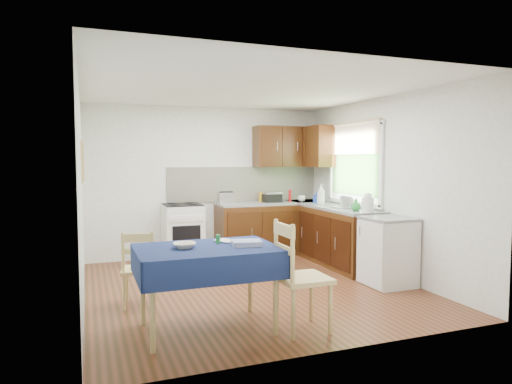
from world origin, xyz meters
name	(u,v)px	position (x,y,z in m)	size (l,w,h in m)	color
floor	(250,287)	(0.00, 0.00, 0.00)	(4.20, 4.20, 0.00)	#442812
ceiling	(250,89)	(0.00, 0.00, 2.50)	(4.00, 4.20, 0.02)	white
wall_back	(208,182)	(0.00, 2.10, 1.25)	(4.00, 0.02, 2.50)	silver
wall_front	(336,205)	(0.00, -2.10, 1.25)	(4.00, 0.02, 2.50)	silver
wall_left	(80,194)	(-2.00, 0.00, 1.25)	(0.02, 4.20, 2.50)	white
wall_right	(383,186)	(2.00, 0.00, 1.25)	(0.02, 4.20, 2.50)	silver
base_cabinets	(302,233)	(1.36, 1.26, 0.43)	(1.90, 2.30, 0.86)	black
worktop_back	(272,203)	(1.05, 1.80, 0.88)	(1.90, 0.60, 0.04)	slate
worktop_right	(340,208)	(1.70, 0.65, 0.88)	(0.60, 1.70, 0.04)	slate
worktop_corner	(306,202)	(1.70, 1.80, 0.88)	(0.60, 0.60, 0.04)	slate
splashback	(244,184)	(0.65, 2.08, 1.20)	(2.70, 0.02, 0.60)	#F1EACC
upper_cabinets	(297,147)	(1.52, 1.80, 1.85)	(1.20, 0.85, 0.70)	black
stove	(183,232)	(-0.50, 1.80, 0.46)	(0.60, 0.61, 0.92)	white
window	(354,158)	(1.97, 0.70, 1.65)	(0.04, 1.48, 1.26)	#325E27
fridge	(388,251)	(1.70, -0.55, 0.44)	(0.58, 0.60, 0.89)	white
corkboard	(82,162)	(-1.97, 0.30, 1.60)	(0.04, 0.62, 0.47)	tan
dining_table	(207,258)	(-0.88, -1.24, 0.70)	(1.32, 0.90, 0.80)	#101941
chair_far	(139,266)	(-1.41, -0.30, 0.45)	(0.44, 0.44, 0.85)	tan
chair_near	(298,273)	(-0.08, -1.57, 0.56)	(0.47, 0.47, 1.05)	tan
toaster	(226,198)	(0.22, 1.77, 0.99)	(0.27, 0.17, 0.21)	silver
sandwich_press	(272,197)	(1.03, 1.78, 0.98)	(0.30, 0.26, 0.17)	black
sauce_bottle	(290,196)	(1.35, 1.72, 1.00)	(0.05, 0.05, 0.21)	#AF0E10
yellow_packet	(263,197)	(0.93, 1.91, 0.98)	(0.12, 0.08, 0.16)	gold
dish_rack	(347,206)	(1.73, 0.50, 0.92)	(0.39, 0.30, 0.19)	gray
kettle	(368,204)	(1.69, -0.10, 1.02)	(0.16, 0.16, 0.27)	white
cup	(302,199)	(1.54, 1.65, 0.95)	(0.13, 0.13, 0.10)	white
soap_bottle_a	(321,194)	(1.63, 1.13, 1.07)	(0.13, 0.13, 0.33)	white
soap_bottle_b	(317,197)	(1.67, 1.34, 1.00)	(0.09, 0.09, 0.19)	#1C3EA6
soap_bottle_c	(356,205)	(1.63, 0.11, 0.99)	(0.14, 0.14, 0.18)	#248733
plate_bowl	(185,245)	(-1.09, -1.22, 0.83)	(0.21, 0.21, 0.05)	beige
book	(220,242)	(-0.70, -1.07, 0.81)	(0.15, 0.21, 0.02)	white
spice_jar	(218,239)	(-0.73, -1.11, 0.85)	(0.04, 0.04, 0.09)	#268C39
tea_towel	(247,243)	(-0.51, -1.31, 0.83)	(0.28, 0.22, 0.05)	navy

